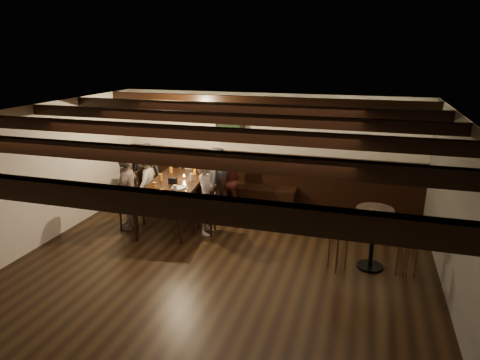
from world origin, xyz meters
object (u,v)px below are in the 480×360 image
(chair_right_near, at_px, (216,203))
(person_bench_right, at_px, (228,181))
(person_right_far, at_px, (206,197))
(person_bench_centre, at_px, (189,177))
(person_left_far, at_px, (128,192))
(chair_right_far, at_px, (205,219))
(chair_left_near, at_px, (148,199))
(person_left_near, at_px, (146,181))
(person_right_near, at_px, (217,182))
(bar_stool_left, at_px, (338,247))
(person_bench_left, at_px, (147,174))
(dining_table, at_px, (174,186))
(bar_stool_right, at_px, (407,254))
(chair_left_far, at_px, (131,215))
(high_top_table, at_px, (373,229))

(chair_right_near, height_order, person_bench_right, person_bench_right)
(person_bench_right, xyz_separation_m, person_right_far, (0.03, -1.36, 0.08))
(person_bench_centre, height_order, person_left_far, person_left_far)
(chair_right_far, bearing_deg, chair_left_near, 57.95)
(person_left_near, height_order, person_right_near, person_right_near)
(chair_right_near, relative_size, person_bench_centre, 0.72)
(person_left_far, bearing_deg, bar_stool_left, 74.90)
(chair_left_near, bearing_deg, person_left_far, -1.99)
(person_bench_left, xyz_separation_m, person_right_near, (1.69, -0.23, 0.04))
(bar_stool_left, bearing_deg, dining_table, 154.26)
(chair_left_near, height_order, bar_stool_right, bar_stool_right)
(chair_left_far, distance_m, person_bench_left, 1.42)
(person_bench_right, xyz_separation_m, person_left_near, (-1.58, -0.66, 0.05))
(chair_left_far, xyz_separation_m, chair_right_far, (1.42, 0.19, 0.01))
(person_bench_right, height_order, high_top_table, person_bench_right)
(chair_right_near, bearing_deg, high_top_table, -122.11)
(person_right_far, relative_size, bar_stool_left, 1.40)
(high_top_table, bearing_deg, chair_left_far, 175.88)
(person_bench_left, relative_size, bar_stool_left, 1.35)
(person_bench_right, distance_m, person_right_near, 0.48)
(person_left_far, bearing_deg, high_top_table, 78.41)
(person_bench_centre, relative_size, person_left_far, 0.85)
(chair_right_near, distance_m, person_bench_centre, 0.99)
(high_top_table, bearing_deg, person_bench_left, 160.95)
(person_left_near, xyz_separation_m, person_left_far, (0.12, -0.89, 0.04))
(chair_right_near, height_order, person_bench_centre, person_bench_centre)
(dining_table, relative_size, chair_left_near, 2.50)
(high_top_table, bearing_deg, person_left_near, 165.07)
(person_bench_left, relative_size, person_left_near, 1.02)
(chair_left_near, relative_size, person_right_near, 0.62)
(chair_left_near, relative_size, person_left_far, 0.63)
(chair_right_near, bearing_deg, person_left_far, 121.50)
(dining_table, height_order, chair_right_far, chair_right_far)
(chair_right_far, bearing_deg, high_top_table, -107.28)
(dining_table, distance_m, person_bench_centre, 1.06)
(person_right_near, bearing_deg, high_top_table, -122.40)
(bar_stool_right, bearing_deg, chair_right_near, 159.77)
(chair_left_near, bearing_deg, chair_right_near, 90.00)
(person_bench_centre, xyz_separation_m, person_right_far, (0.94, -1.39, 0.09))
(person_bench_right, relative_size, high_top_table, 1.25)
(person_left_near, bearing_deg, chair_right_far, 58.50)
(dining_table, height_order, person_bench_left, person_bench_left)
(chair_right_near, height_order, person_bench_left, person_bench_left)
(dining_table, height_order, bar_stool_right, bar_stool_right)
(dining_table, bearing_deg, chair_left_far, -147.93)
(person_bench_left, bearing_deg, person_left_far, 96.34)
(person_right_near, xyz_separation_m, high_top_table, (3.02, -1.40, -0.07))
(bar_stool_right, bearing_deg, person_right_far, 172.34)
(person_left_near, distance_m, high_top_table, 4.67)
(person_left_far, height_order, high_top_table, person_left_far)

